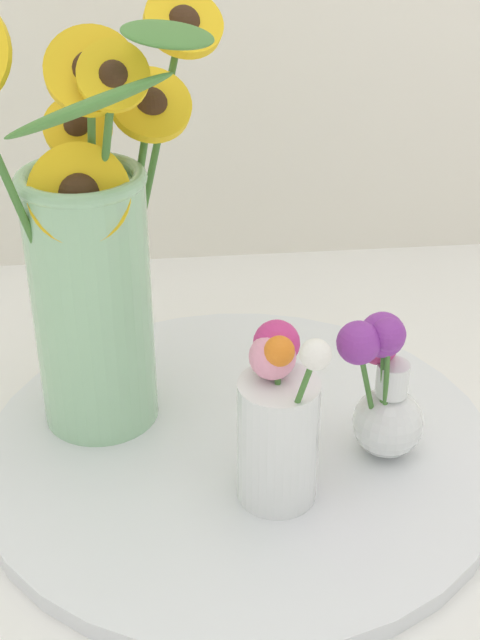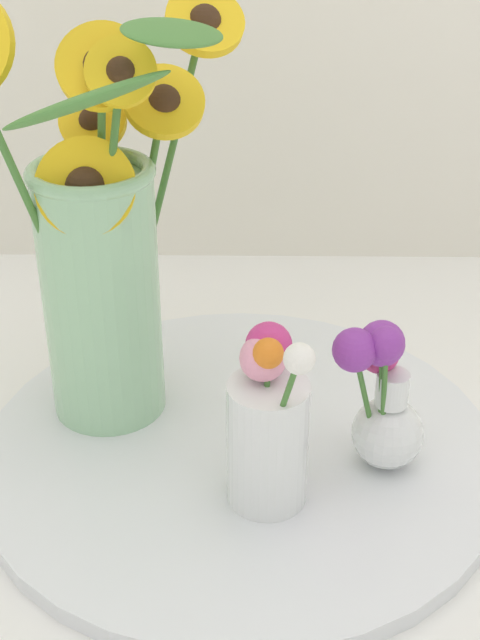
{
  "view_description": "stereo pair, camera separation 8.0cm",
  "coord_description": "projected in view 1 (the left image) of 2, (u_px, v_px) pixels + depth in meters",
  "views": [
    {
      "loc": [
        -0.06,
        -0.66,
        0.56
      ],
      "look_at": [
        0.01,
        0.03,
        0.16
      ],
      "focal_mm": 50.0,
      "sensor_mm": 36.0,
      "label": 1
    },
    {
      "loc": [
        0.02,
        -0.66,
        0.56
      ],
      "look_at": [
        0.01,
        0.03,
        0.16
      ],
      "focal_mm": 50.0,
      "sensor_mm": 36.0,
      "label": 2
    }
  ],
  "objects": [
    {
      "name": "ground_plane",
      "position": [
        231.0,
        476.0,
        0.85
      ],
      "size": [
        6.0,
        6.0,
        0.0
      ],
      "primitive_type": "plane",
      "color": "white"
    },
    {
      "name": "mason_jar_sunflowers",
      "position": [
        91.0,
        259.0,
        0.82
      ],
      "size": [
        0.27,
        0.28,
        0.44
      ],
      "color": "#99CC9E",
      "rests_on": "serving_tray"
    },
    {
      "name": "vase_small_center",
      "position": [
        278.0,
        422.0,
        0.77
      ],
      "size": [
        0.07,
        0.09,
        0.18
      ],
      "color": "white",
      "rests_on": "serving_tray"
    },
    {
      "name": "serving_tray",
      "position": [
        240.0,
        448.0,
        0.87
      ],
      "size": [
        0.5,
        0.5,
        0.02
      ],
      "color": "silver",
      "rests_on": "ground_plane"
    },
    {
      "name": "vase_bulb_right",
      "position": [
        383.0,
        389.0,
        0.82
      ],
      "size": [
        0.09,
        0.07,
        0.16
      ],
      "color": "white",
      "rests_on": "serving_tray"
    }
  ]
}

